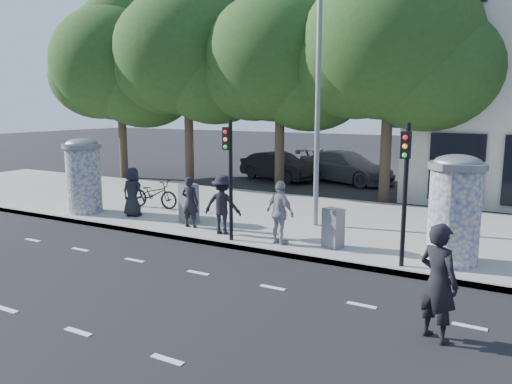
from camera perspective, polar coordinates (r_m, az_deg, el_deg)
The scene contains 24 objects.
ground at distance 11.08m, azimuth -10.95°, elevation -11.15°, with size 120.00×120.00×0.00m, color black.
sidewalk at distance 17.21m, azimuth 5.34°, elevation -3.16°, with size 40.00×8.00×0.15m, color gray.
curb at distance 13.80m, azimuth -1.38°, elevation -6.40°, with size 40.00×0.10×0.16m, color slate.
lane_dash_near at distance 9.64m, azimuth -19.67°, elevation -14.82°, with size 32.00×0.12×0.01m, color silver.
lane_dash_far at distance 12.11m, azimuth -6.63°, elevation -9.17°, with size 32.00×0.12×0.01m, color silver.
ad_column_left at distance 18.79m, azimuth -19.12°, elevation 1.97°, with size 1.36×1.36×2.65m.
ad_column_right at distance 12.87m, azimuth 21.77°, elevation -1.60°, with size 1.36×1.36×2.65m.
traffic_pole_near at distance 13.87m, azimuth -3.04°, elevation 2.78°, with size 0.22×0.31×3.40m.
traffic_pole_far at distance 12.04m, azimuth 16.68°, elevation 1.29°, with size 0.22×0.31×3.40m.
street_lamp at distance 15.68m, azimuth 7.04°, elevation 12.91°, with size 0.25×0.93×8.00m.
tree_far_left at distance 28.45m, azimuth -15.35°, elevation 14.05°, with size 7.20×7.20×9.26m.
tree_mid_left at distance 25.56m, azimuth -7.88°, elevation 15.51°, with size 7.20×7.20×9.57m.
tree_near_left at distance 23.06m, azimuth 2.79°, elevation 15.13°, with size 6.80×6.80×8.97m.
tree_center at distance 20.96m, azimuth 15.12°, elevation 16.03°, with size 7.00×7.00×9.30m.
ped_a at distance 17.72m, azimuth -13.93°, elevation 0.02°, with size 0.83×0.54×1.70m, color black.
ped_b at distance 15.77m, azimuth -7.55°, elevation -1.14°, with size 0.59×0.38×1.60m, color black.
ped_d at distance 14.85m, azimuth -3.85°, elevation -1.44°, with size 1.14×0.66×1.77m, color black.
ped_e at distance 13.72m, azimuth 2.77°, elevation -2.37°, with size 1.04×0.59×1.77m, color #9E9EA1.
man_road at distance 9.01m, azimuth 20.10°, elevation -9.67°, with size 0.74×0.49×2.03m, color black.
bicycle at distance 19.02m, azimuth -11.62°, elevation -0.21°, with size 2.01×0.70×1.06m, color black.
cabinet_left at distance 16.46m, azimuth -7.70°, elevation -1.25°, with size 0.61×0.45×1.28m, color slate.
cabinet_right at distance 13.60m, azimuth 8.80°, elevation -4.09°, with size 0.51×0.37×1.07m, color slate.
car_mid at distance 26.67m, azimuth 2.58°, elevation 2.95°, with size 4.47×1.56×1.47m, color black.
car_right at distance 26.40m, azimuth 10.19°, elevation 2.86°, with size 5.50×2.23×1.59m, color #5C5D64.
Camera 1 is at (6.76, -7.85, 3.93)m, focal length 35.00 mm.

